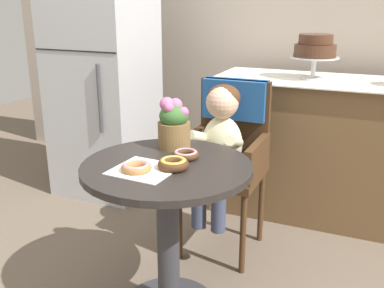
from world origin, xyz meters
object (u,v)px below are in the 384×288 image
at_px(cafe_table, 168,210).
at_px(donut_side, 186,154).
at_px(wicker_chair, 229,138).
at_px(refrigerator, 103,77).
at_px(donut_front, 173,163).
at_px(seated_child, 220,140).
at_px(tiered_cake_stand, 315,49).
at_px(donut_mid, 136,167).
at_px(flower_vase, 174,124).

relative_size(cafe_table, donut_side, 6.27).
xyz_separation_m(wicker_chair, refrigerator, (-1.09, 0.41, 0.21)).
bearing_deg(donut_front, wicker_chair, 90.65).
relative_size(cafe_table, refrigerator, 0.42).
relative_size(seated_child, tiered_cake_stand, 2.42).
distance_m(wicker_chair, donut_side, 0.60).
bearing_deg(donut_mid, donut_side, 61.72).
relative_size(donut_front, flower_vase, 0.54).
bearing_deg(seated_child, refrigerator, 152.69).
xyz_separation_m(donut_front, donut_mid, (-0.12, -0.08, -0.00)).
height_order(seated_child, donut_mid, seated_child).
distance_m(seated_child, flower_vase, 0.37).
bearing_deg(refrigerator, tiered_cake_stand, 7.97).
height_order(tiered_cake_stand, refrigerator, refrigerator).
distance_m(cafe_table, flower_vase, 0.39).
relative_size(cafe_table, donut_mid, 5.88).
height_order(wicker_chair, flower_vase, same).
distance_m(cafe_table, seated_child, 0.56).
bearing_deg(seated_child, donut_front, -89.17).
distance_m(donut_mid, flower_vase, 0.35).
relative_size(wicker_chair, seated_child, 1.31).
relative_size(wicker_chair, refrigerator, 0.56).
bearing_deg(cafe_table, donut_side, 65.74).
xyz_separation_m(donut_side, tiered_cake_stand, (0.34, 1.20, 0.35)).
relative_size(wicker_chair, donut_mid, 7.79).
relative_size(donut_front, donut_side, 1.10).
distance_m(seated_child, donut_mid, 0.67).
distance_m(donut_front, donut_side, 0.14).
height_order(wicker_chair, tiered_cake_stand, tiered_cake_stand).
xyz_separation_m(donut_front, donut_side, (-0.01, 0.14, -0.01)).
xyz_separation_m(cafe_table, flower_vase, (-0.07, 0.22, 0.32)).
bearing_deg(donut_front, flower_vase, 114.85).
xyz_separation_m(wicker_chair, donut_mid, (-0.12, -0.81, 0.10)).
distance_m(donut_mid, refrigerator, 1.57).
distance_m(cafe_table, donut_front, 0.24).
bearing_deg(cafe_table, donut_front, -38.76).
height_order(donut_side, flower_vase, flower_vase).
distance_m(donut_mid, donut_side, 0.25).
xyz_separation_m(wicker_chair, donut_side, (0.00, -0.60, 0.10)).
distance_m(seated_child, donut_side, 0.44).
relative_size(seated_child, donut_side, 6.32).
distance_m(seated_child, donut_front, 0.58).
xyz_separation_m(wicker_chair, flower_vase, (-0.11, -0.48, 0.19)).
distance_m(wicker_chair, flower_vase, 0.53).
bearing_deg(donut_side, refrigerator, 137.47).
distance_m(donut_side, flower_vase, 0.19).
bearing_deg(flower_vase, donut_side, -46.55).
bearing_deg(donut_mid, seated_child, 80.07).
height_order(donut_side, refrigerator, refrigerator).
relative_size(cafe_table, donut_front, 5.72).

